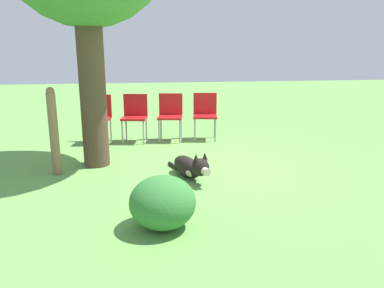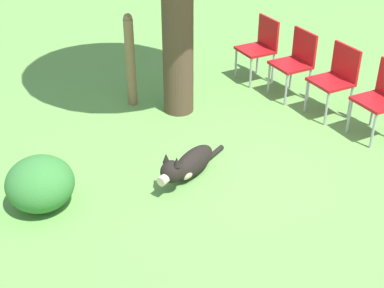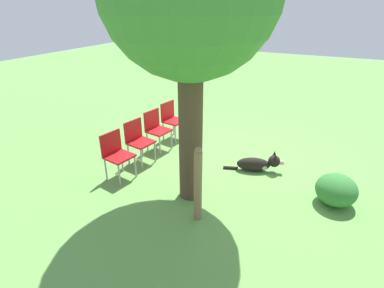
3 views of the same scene
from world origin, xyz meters
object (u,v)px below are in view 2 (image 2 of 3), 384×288
object	(u,v)px
fence_post	(130,60)
red_chair_3	(260,45)
red_chair_1	(336,76)
dog	(188,165)
red_chair_0	(383,95)
red_chair_2	(296,59)

from	to	relation	value
fence_post	red_chair_3	world-z (taller)	fence_post
fence_post	red_chair_1	size ratio (longest dim) A/B	1.37
dog	red_chair_0	world-z (taller)	red_chair_0
fence_post	red_chair_0	distance (m)	2.98
red_chair_3	red_chair_0	bearing A→B (deg)	99.72
dog	red_chair_2	bearing A→B (deg)	178.27
red_chair_1	red_chair_2	world-z (taller)	same
red_chair_0	red_chair_2	bearing A→B (deg)	-80.28
dog	red_chair_0	size ratio (longest dim) A/B	1.26
dog	red_chair_2	xyz separation A→B (m)	(2.25, 0.67, 0.35)
fence_post	red_chair_2	bearing A→B (deg)	-31.08
fence_post	red_chair_0	size ratio (longest dim) A/B	1.37
red_chair_0	red_chair_3	xyz separation A→B (m)	(0.03, 1.96, 0.00)
red_chair_0	fence_post	bearing A→B (deg)	-42.91
red_chair_1	red_chair_3	bearing A→B (deg)	-80.28
red_chair_1	red_chair_3	xyz separation A→B (m)	(0.02, 1.31, 0.00)
red_chair_1	red_chair_2	distance (m)	0.65
dog	red_chair_0	distance (m)	2.35
fence_post	red_chair_3	xyz separation A→B (m)	(1.80, -0.43, -0.09)
red_chair_0	red_chair_3	bearing A→B (deg)	-80.28
dog	red_chair_1	xyz separation A→B (m)	(2.24, 0.02, 0.35)
dog	red_chair_1	size ratio (longest dim) A/B	1.26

